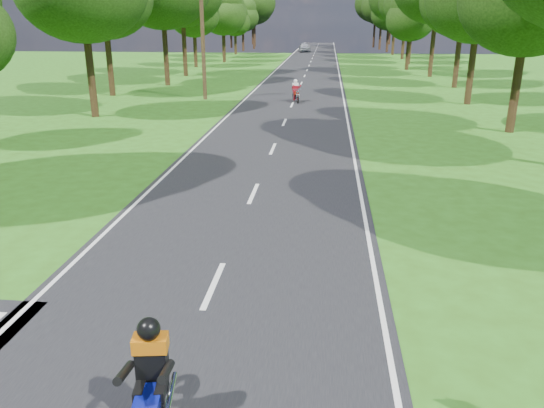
# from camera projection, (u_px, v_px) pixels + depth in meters

# --- Properties ---
(ground) EXTENTS (160.00, 160.00, 0.00)m
(ground) POSITION_uv_depth(u_px,v_px,m) (189.00, 342.00, 8.87)
(ground) COLOR #2B5814
(ground) RESTS_ON ground
(main_road) EXTENTS (7.00, 140.00, 0.02)m
(main_road) POSITION_uv_depth(u_px,v_px,m) (307.00, 70.00, 55.82)
(main_road) COLOR black
(main_road) RESTS_ON ground
(road_markings) EXTENTS (7.40, 140.00, 0.01)m
(road_markings) POSITION_uv_depth(u_px,v_px,m) (305.00, 72.00, 54.07)
(road_markings) COLOR silver
(road_markings) RESTS_ON main_road
(telegraph_pole) EXTENTS (1.20, 0.26, 8.00)m
(telegraph_pole) POSITION_uv_depth(u_px,v_px,m) (203.00, 36.00, 34.40)
(telegraph_pole) COLOR #382616
(telegraph_pole) RESTS_ON ground
(rider_near_blue) EXTENTS (0.94, 2.04, 1.63)m
(rider_near_blue) POSITION_uv_depth(u_px,v_px,m) (150.00, 385.00, 6.55)
(rider_near_blue) COLOR #0D1899
(rider_near_blue) RESTS_ON main_road
(rider_far_red) EXTENTS (0.95, 1.80, 1.43)m
(rider_far_red) POSITION_uv_depth(u_px,v_px,m) (296.00, 91.00, 34.26)
(rider_far_red) COLOR #AC290D
(rider_far_red) RESTS_ON main_road
(distant_car) EXTENTS (2.29, 4.50, 1.47)m
(distant_car) POSITION_uv_depth(u_px,v_px,m) (304.00, 47.00, 86.62)
(distant_car) COLOR #B6B7BD
(distant_car) RESTS_ON main_road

